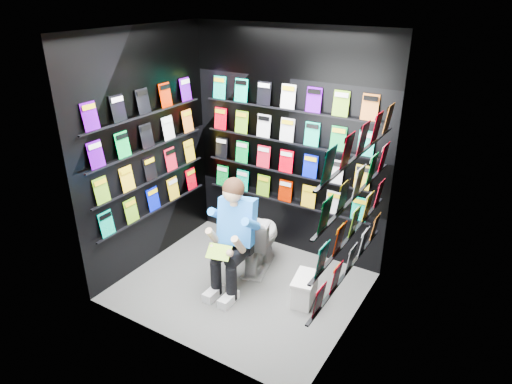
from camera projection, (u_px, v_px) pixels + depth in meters
The scene contains 14 objects.
floor at pixel (241, 286), 4.89m from camera, with size 2.40×2.40×0.00m, color #585956.
ceiling at pixel (237, 31), 3.81m from camera, with size 2.40×2.40×0.00m, color white.
wall_back at pixel (288, 146), 5.13m from camera, with size 2.40×0.04×2.60m, color black.
wall_front at pixel (170, 216), 3.58m from camera, with size 2.40×0.04×2.60m, color black.
wall_left at pixel (146, 152), 4.92m from camera, with size 0.04×2.00×2.60m, color black.
wall_right at pixel (360, 203), 3.79m from camera, with size 0.04×2.00×2.60m, color black.
comics_back at pixel (287, 146), 5.10m from camera, with size 2.10×0.06×1.37m, color orange, non-canonical shape.
comics_left at pixel (148, 153), 4.90m from camera, with size 0.06×1.70×1.37m, color orange, non-canonical shape.
comics_right at pixel (357, 202), 3.80m from camera, with size 0.06×1.70×1.37m, color orange, non-canonical shape.
toilet at pixel (258, 238), 5.09m from camera, with size 0.42×0.75×0.73m, color silver.
longbox at pixel (304, 290), 4.62m from camera, with size 0.19×0.35×0.26m, color white.
longbox_lid at pixel (305, 278), 4.56m from camera, with size 0.21×0.37×0.03m, color white.
reader at pixel (238, 222), 4.64m from camera, with size 0.50×0.73×1.34m, color blue, non-canonical shape.
held_comic at pixel (219, 252), 4.44m from camera, with size 0.24×0.01×0.16m, color green.
Camera 1 is at (2.23, -3.36, 2.96)m, focal length 32.00 mm.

